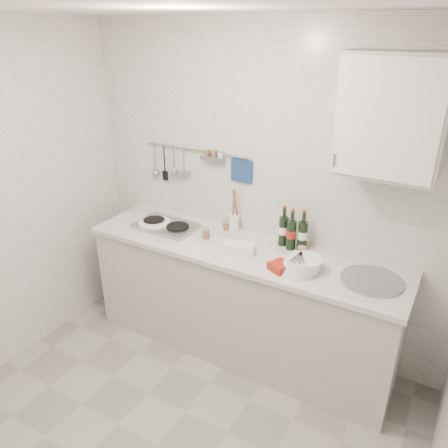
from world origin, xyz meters
name	(u,v)px	position (x,y,z in m)	size (l,w,h in m)	color
floor	(157,446)	(0.00, 0.00, 0.00)	(3.00, 3.00, 0.00)	slate
ceiling	(117,4)	(0.00, 0.00, 2.50)	(3.00, 3.00, 0.00)	silver
back_wall	(261,193)	(0.00, 1.40, 1.25)	(3.00, 0.02, 2.50)	silver
counter	(241,302)	(0.01, 1.10, 0.43)	(2.44, 0.64, 0.96)	#AFA8A1
wall_rail	(193,161)	(-0.60, 1.37, 1.43)	(0.98, 0.09, 0.34)	#93969B
wall_cabinet	(393,116)	(0.90, 1.22, 1.95)	(0.60, 0.38, 0.70)	#AFA8A1
plate_stack_hob	(154,224)	(-0.80, 1.07, 0.94)	(0.28, 0.28, 0.04)	#5480C0
plate_stack_sink	(302,265)	(0.51, 1.00, 0.97)	(0.29, 0.27, 0.10)	white
wine_bottles	(293,229)	(0.32, 1.28, 1.07)	(0.23, 0.11, 0.31)	black
butter_dish	(239,248)	(0.02, 1.03, 0.95)	(0.22, 0.11, 0.07)	white
strawberry_punnet	(280,267)	(0.38, 0.94, 0.95)	(0.13, 0.13, 0.05)	#B42014
utensil_crock	(234,221)	(-0.20, 1.34, 1.00)	(0.09, 0.09, 0.35)	white
jar_a	(226,225)	(-0.26, 1.31, 0.96)	(0.06, 0.06, 0.07)	brown
jar_b	(306,243)	(0.42, 1.32, 0.96)	(0.06, 0.06, 0.08)	brown
jar_c	(302,252)	(0.43, 1.19, 0.96)	(0.06, 0.06, 0.07)	brown
jar_d	(206,233)	(-0.31, 1.10, 0.96)	(0.06, 0.06, 0.08)	brown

